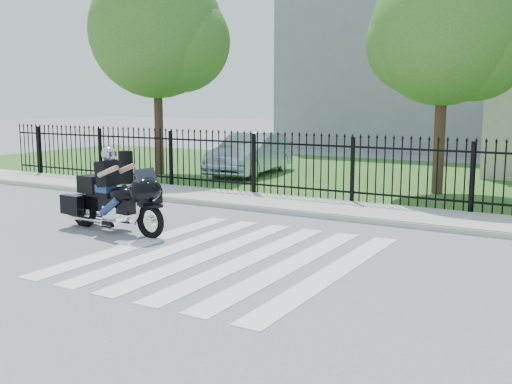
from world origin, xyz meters
The scene contains 12 objects.
ground centered at (0.00, 0.00, 0.00)m, with size 120.00×120.00×0.00m, color slate.
crosswalk centered at (0.00, 0.00, 0.01)m, with size 5.00×5.50×0.01m, color silver, non-canonical shape.
sidewalk centered at (0.00, 5.00, 0.06)m, with size 40.00×2.00×0.12m, color #ADAAA3.
curb centered at (0.00, 4.00, 0.06)m, with size 40.00×0.12×0.12m, color #ADAAA3.
grass_strip centered at (0.00, 12.00, 0.01)m, with size 40.00×12.00×0.02m, color #28561D.
iron_fence centered at (0.00, 6.00, 0.90)m, with size 26.00×0.04×1.80m.
tree_left centered at (-8.50, 8.50, 5.17)m, with size 4.80×4.80×7.58m.
tree_mid centered at (1.50, 9.00, 4.67)m, with size 4.20×4.20×6.78m.
building_tall centered at (-3.00, 26.00, 6.00)m, with size 15.00×10.00×12.00m, color gray.
motorcycle_rider centered at (-3.26, 0.51, 0.75)m, with size 2.79×0.99×1.84m.
parked_car centered at (-5.53, 10.07, 0.78)m, with size 1.60×4.60×1.52m, color #A9B9D5.
litter_bin centered at (-7.42, 5.50, 0.63)m, with size 0.46×0.46×1.02m, color black.
Camera 1 is at (5.64, -8.74, 2.81)m, focal length 42.00 mm.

